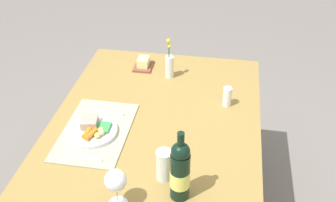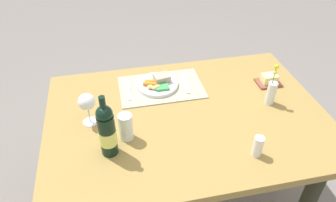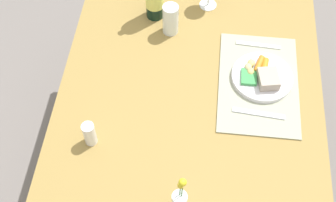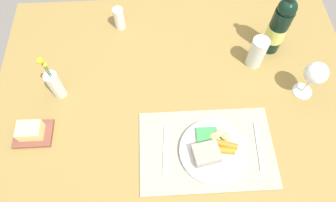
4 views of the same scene
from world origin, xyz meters
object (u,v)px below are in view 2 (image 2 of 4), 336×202
dining_table (186,129)px  salt_shaker (258,146)px  butter_dish (269,80)px  knife (129,90)px  dinner_plate (158,84)px  water_tumbler (126,128)px  wine_bottle (107,131)px  wine_glass (87,103)px  flower_vase (271,92)px  fork (185,84)px

dining_table → salt_shaker: salt_shaker is taller
butter_dish → knife: bearing=-6.4°
dining_table → salt_shaker: bearing=124.7°
dinner_plate → knife: dinner_plate is taller
water_tumbler → wine_bottle: size_ratio=0.44×
water_tumbler → butter_dish: bearing=-162.2°
wine_glass → butter_dish: 0.99m
dining_table → wine_bottle: bearing=24.2°
water_tumbler → butter_dish: 0.86m
salt_shaker → wine_bottle: (0.61, -0.14, 0.07)m
dining_table → water_tumbler: (0.31, 0.10, 0.16)m
dining_table → flower_vase: (-0.44, -0.00, 0.17)m
fork → flower_vase: size_ratio=0.81×
fork → salt_shaker: size_ratio=1.88×
butter_dish → flower_vase: bearing=65.0°
water_tumbler → fork: bearing=-136.2°
fork → knife: size_ratio=1.06×
dining_table → knife: size_ratio=7.91×
fork → water_tumbler: bearing=48.6°
fork → knife: bearing=4.5°
water_tumbler → flower_vase: (-0.74, -0.10, 0.01)m
knife → water_tumbler: water_tumbler is taller
dining_table → wine_glass: (0.47, -0.04, 0.22)m
wine_glass → salt_shaker: bearing=152.6°
wine_glass → wine_bottle: bearing=110.6°
dining_table → dinner_plate: 0.30m
fork → water_tumbler: (0.36, 0.35, 0.05)m
dining_table → fork: bearing=-102.6°
dinner_plate → flower_vase: flower_vase is taller
wine_glass → wine_bottle: size_ratio=0.55×
dining_table → dinner_plate: (0.10, -0.26, 0.12)m
fork → wine_glass: bearing=26.3°
flower_vase → butter_dish: bearing=-115.0°
dinner_plate → wine_glass: 0.44m
salt_shaker → butter_dish: size_ratio=0.76×
dinner_plate → wine_glass: (0.37, 0.22, 0.10)m
salt_shaker → wine_bottle: wine_bottle is taller
flower_vase → wine_bottle: (0.82, 0.17, 0.05)m
flower_vase → fork: bearing=-32.8°
fork → butter_dish: size_ratio=1.42×
salt_shaker → flower_vase: bearing=-124.2°
wine_glass → dining_table: bearing=175.2°
wine_glass → wine_bottle: 0.23m
wine_bottle → butter_dish: bearing=-159.6°
knife → wine_glass: size_ratio=1.06×
dinner_plate → fork: dinner_plate is taller
flower_vase → knife: bearing=-19.5°
butter_dish → wine_bottle: 0.96m
fork → wine_glass: (0.52, 0.21, 0.11)m
dinner_plate → fork: size_ratio=1.22×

